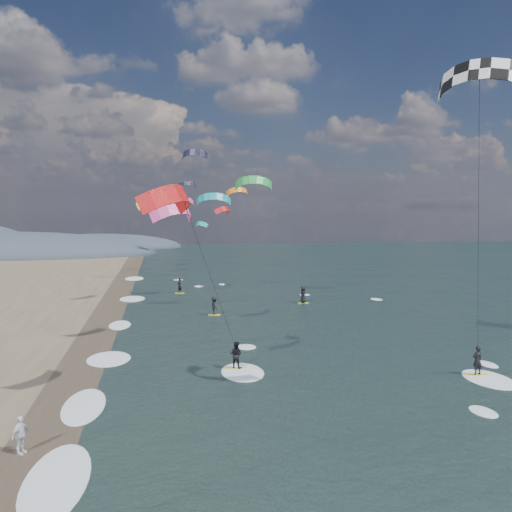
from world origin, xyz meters
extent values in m
plane|color=black|center=(0.00, 0.00, 0.00)|extent=(260.00, 260.00, 0.00)
cube|color=#382D23|center=(-12.00, 10.00, 0.00)|extent=(3.00, 240.00, 0.00)
ellipsoid|color=#3D4756|center=(-22.00, 120.00, 0.00)|extent=(40.00, 18.00, 7.00)
cube|color=yellow|center=(11.71, 7.59, 0.03)|extent=(1.42, 0.43, 0.06)
imported|color=black|center=(11.71, 7.59, 0.93)|extent=(0.70, 0.53, 1.75)
ellipsoid|color=white|center=(12.01, 6.79, 0.00)|extent=(2.60, 4.20, 0.12)
cylinder|color=black|center=(9.71, 4.59, 8.85)|extent=(0.02, 0.02, 16.74)
cube|color=yellow|center=(-2.37, 11.37, 0.03)|extent=(1.31, 0.40, 0.06)
imported|color=black|center=(-2.37, 11.37, 0.89)|extent=(1.02, 0.96, 1.66)
ellipsoid|color=white|center=(-2.07, 10.57, 0.00)|extent=(2.60, 4.20, 0.12)
cylinder|color=black|center=(-4.12, 8.37, 6.03)|extent=(0.02, 0.02, 11.74)
cube|color=yellow|center=(-2.10, 29.22, 0.03)|extent=(1.10, 0.35, 0.05)
imported|color=black|center=(-2.10, 29.22, 0.88)|extent=(0.84, 1.18, 1.66)
cube|color=yellow|center=(7.69, 34.30, 0.03)|extent=(1.10, 0.35, 0.05)
imported|color=black|center=(7.69, 34.30, 0.91)|extent=(0.77, 0.96, 1.71)
cube|color=yellow|center=(-4.89, 43.29, 0.03)|extent=(1.10, 0.35, 0.05)
imported|color=black|center=(-4.89, 43.29, 0.92)|extent=(0.72, 0.75, 1.73)
ellipsoid|color=white|center=(-10.80, -2.00, 0.00)|extent=(2.40, 5.40, 0.11)
ellipsoid|color=white|center=(-10.80, 6.00, 0.00)|extent=(2.40, 5.40, 0.11)
ellipsoid|color=white|center=(-10.80, 15.00, 0.00)|extent=(2.40, 5.40, 0.11)
ellipsoid|color=white|center=(-10.80, 26.00, 0.00)|extent=(2.40, 5.40, 0.11)
ellipsoid|color=white|center=(-10.80, 40.00, 0.00)|extent=(2.40, 5.40, 0.11)
ellipsoid|color=white|center=(-10.80, 58.00, 0.00)|extent=(2.40, 5.40, 0.11)
imported|color=silver|center=(-12.65, 0.60, 0.80)|extent=(0.77, 1.01, 1.59)
camera|label=1|loc=(-6.81, -23.20, 10.10)|focal=40.00mm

